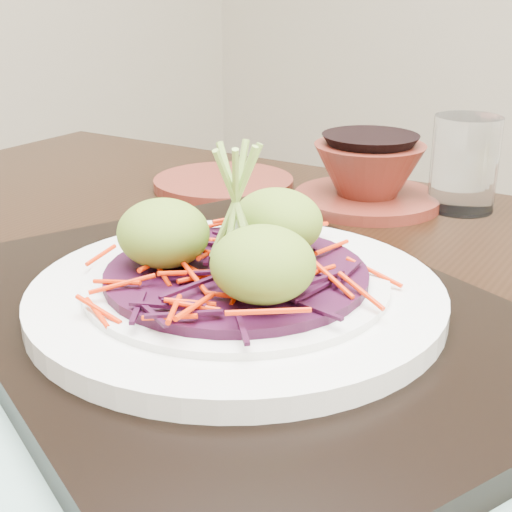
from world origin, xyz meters
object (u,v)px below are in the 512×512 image
Objects in this scene: white_plate at (237,293)px; water_glass at (464,164)px; terracotta_side_plate at (224,183)px; terracotta_bowl_set at (368,178)px; dining_table at (280,438)px; serving_tray at (237,318)px.

water_glass is at bearing 91.38° from white_plate.
terracotta_side_plate is (-0.25, 0.26, -0.03)m from white_plate.
terracotta_side_plate is 0.92× the size of terracotta_bowl_set.
water_glass is at bearing 85.49° from dining_table.
dining_table is at bearing 95.14° from serving_tray.
terracotta_bowl_set is (-0.09, 0.32, -0.00)m from white_plate.
white_plate is at bearing -46.29° from terracotta_side_plate.
serving_tray is at bearing -88.62° from water_glass.
serving_tray is 4.32× the size of water_glass.
water_glass reaches higher than serving_tray.
serving_tray is 1.54× the size of white_plate.
terracotta_side_plate is at bearing -162.53° from terracotta_bowl_set.
terracotta_bowl_set is at bearing -149.81° from water_glass.
water_glass is 0.56× the size of terracotta_bowl_set.
dining_table is 7.54× the size of terracotta_bowl_set.
white_plate is (0.00, -0.00, 0.02)m from serving_tray.
serving_tray is 2.42× the size of terracotta_bowl_set.
white_plate reaches higher than dining_table.
water_glass is (-0.01, 0.36, 0.03)m from serving_tray.
terracotta_bowl_set reaches higher than dining_table.
white_plate reaches higher than terracotta_side_plate.
white_plate is 0.37m from terracotta_side_plate.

